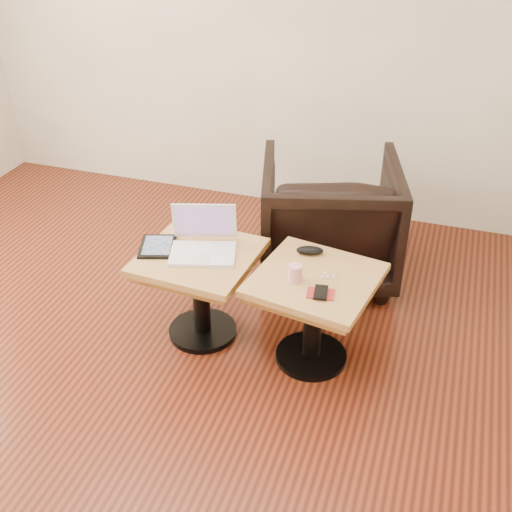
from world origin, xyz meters
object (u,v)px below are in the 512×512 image
(laptop, at_px, (203,243))
(striped_cup, at_px, (295,273))
(side_table_right, at_px, (314,298))
(side_table_left, at_px, (200,275))
(armchair, at_px, (329,219))

(laptop, bearing_deg, striped_cup, -29.02)
(side_table_right, height_order, laptop, laptop)
(side_table_left, relative_size, armchair, 0.74)
(side_table_right, relative_size, striped_cup, 7.68)
(laptop, height_order, striped_cup, laptop)
(laptop, xyz_separation_m, armchair, (0.52, 0.83, -0.20))
(side_table_left, bearing_deg, side_table_right, 2.80)
(side_table_left, xyz_separation_m, laptop, (0.01, 0.04, 0.18))
(side_table_right, distance_m, laptop, 0.66)
(side_table_left, bearing_deg, armchair, 62.78)
(side_table_right, relative_size, laptop, 1.66)
(armchair, bearing_deg, striped_cup, 76.23)
(laptop, bearing_deg, side_table_left, -128.36)
(armchair, bearing_deg, side_table_right, 82.32)
(laptop, height_order, armchair, laptop)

